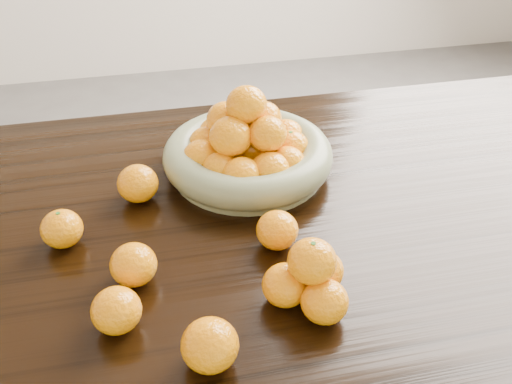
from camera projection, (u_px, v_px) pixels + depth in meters
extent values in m
cube|color=black|center=(275.00, 225.00, 1.11)|extent=(2.00, 1.00, 0.04)
cylinder|color=#6D7254|center=(248.00, 168.00, 1.23)|extent=(0.32, 0.32, 0.02)
torus|color=#6D7254|center=(248.00, 154.00, 1.21)|extent=(0.36, 0.36, 0.07)
ellipsoid|color=#FF9907|center=(286.00, 136.00, 1.25)|extent=(0.08, 0.08, 0.07)
ellipsoid|color=#FF9907|center=(264.00, 129.00, 1.28)|extent=(0.08, 0.08, 0.08)
ellipsoid|color=#FF9907|center=(242.00, 129.00, 1.28)|extent=(0.08, 0.08, 0.07)
ellipsoid|color=#FF9907|center=(217.00, 134.00, 1.26)|extent=(0.08, 0.08, 0.07)
ellipsoid|color=#FF9907|center=(207.00, 144.00, 1.22)|extent=(0.08, 0.08, 0.07)
ellipsoid|color=#FF9907|center=(202.00, 158.00, 1.17)|extent=(0.08, 0.08, 0.08)
ellipsoid|color=#FF9907|center=(220.00, 169.00, 1.15)|extent=(0.08, 0.08, 0.07)
ellipsoid|color=#FF9907|center=(242.00, 176.00, 1.12)|extent=(0.08, 0.08, 0.08)
ellipsoid|color=#FF9907|center=(270.00, 171.00, 1.14)|extent=(0.08, 0.08, 0.08)
ellipsoid|color=#FF9907|center=(287.00, 164.00, 1.16)|extent=(0.08, 0.08, 0.07)
ellipsoid|color=#FF9907|center=(290.00, 148.00, 1.21)|extent=(0.08, 0.08, 0.08)
ellipsoid|color=#FF9907|center=(251.00, 150.00, 1.20)|extent=(0.08, 0.08, 0.08)
ellipsoid|color=#FF9907|center=(263.00, 119.00, 1.21)|extent=(0.08, 0.08, 0.07)
ellipsoid|color=#FF9907|center=(226.00, 120.00, 1.20)|extent=(0.08, 0.08, 0.08)
ellipsoid|color=#FF9907|center=(231.00, 137.00, 1.14)|extent=(0.09, 0.09, 0.08)
ellipsoid|color=#FF9907|center=(267.00, 134.00, 1.14)|extent=(0.08, 0.08, 0.07)
ellipsoid|color=#FF9907|center=(246.00, 105.00, 1.15)|extent=(0.08, 0.08, 0.08)
ellipsoid|color=#FF9907|center=(324.00, 301.00, 0.87)|extent=(0.07, 0.07, 0.07)
ellipsoid|color=#FF9907|center=(321.00, 271.00, 0.93)|extent=(0.07, 0.07, 0.07)
ellipsoid|color=#FF9907|center=(285.00, 285.00, 0.90)|extent=(0.07, 0.07, 0.07)
ellipsoid|color=#FF9907|center=(312.00, 261.00, 0.87)|extent=(0.08, 0.08, 0.07)
ellipsoid|color=#FF9907|center=(62.00, 229.00, 1.02)|extent=(0.08, 0.08, 0.07)
ellipsoid|color=#FF9907|center=(210.00, 345.00, 0.80)|extent=(0.08, 0.08, 0.08)
ellipsoid|color=#FF9907|center=(277.00, 230.00, 1.01)|extent=(0.08, 0.08, 0.07)
ellipsoid|color=#FF9907|center=(138.00, 184.00, 1.13)|extent=(0.08, 0.08, 0.08)
ellipsoid|color=#FF9907|center=(116.00, 310.00, 0.86)|extent=(0.08, 0.08, 0.07)
ellipsoid|color=#FF9907|center=(134.00, 265.00, 0.94)|extent=(0.08, 0.08, 0.07)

